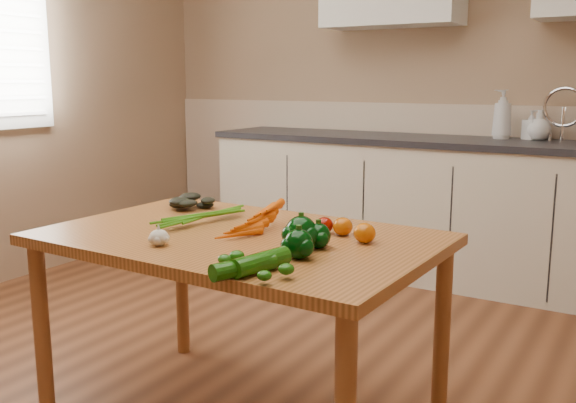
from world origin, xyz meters
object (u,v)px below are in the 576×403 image
(tomato_a, at_px, (324,225))
(carrot_bunch, at_px, (240,220))
(pepper_b, at_px, (318,236))
(zucchini_b, at_px, (244,267))
(soap_bottle_c, at_px, (539,125))
(pepper_c, at_px, (299,244))
(garlic_bulb, at_px, (159,238))
(zucchini_a, at_px, (261,262))
(leafy_greens, at_px, (191,197))
(pepper_a, at_px, (301,232))
(soap_bottle_a, at_px, (502,114))
(tomato_b, at_px, (343,226))
(soap_bottle_b, at_px, (531,125))
(tomato_c, at_px, (365,233))
(table, at_px, (240,256))

(tomato_a, bearing_deg, carrot_bunch, -160.43)
(pepper_b, xyz_separation_m, zucchini_b, (-0.04, -0.37, -0.01))
(soap_bottle_c, xyz_separation_m, pepper_c, (-0.24, -2.48, -0.22))
(garlic_bulb, height_order, zucchini_a, zucchini_a)
(pepper_c, bearing_deg, garlic_bulb, -167.86)
(leafy_greens, relative_size, pepper_a, 1.87)
(soap_bottle_a, bearing_deg, garlic_bulb, -48.89)
(pepper_a, relative_size, zucchini_b, 0.52)
(soap_bottle_a, height_order, tomato_b, soap_bottle_a)
(soap_bottle_b, bearing_deg, tomato_c, 117.09)
(pepper_a, bearing_deg, table, 168.58)
(soap_bottle_b, height_order, zucchini_a, soap_bottle_b)
(pepper_c, xyz_separation_m, tomato_c, (0.09, 0.28, -0.01))
(pepper_a, relative_size, zucchini_a, 0.52)
(soap_bottle_a, bearing_deg, soap_bottle_b, 67.30)
(soap_bottle_a, xyz_separation_m, soap_bottle_c, (0.21, 0.03, -0.06))
(leafy_greens, distance_m, tomato_c, 0.87)
(pepper_a, height_order, zucchini_b, pepper_a)
(soap_bottle_a, bearing_deg, soap_bottle_c, 61.12)
(garlic_bulb, bearing_deg, zucchini_a, -9.21)
(soap_bottle_c, distance_m, zucchini_b, 2.74)
(soap_bottle_c, xyz_separation_m, zucchini_b, (-0.29, -2.71, -0.24))
(pepper_a, bearing_deg, zucchini_b, -88.20)
(table, relative_size, soap_bottle_a, 4.58)
(soap_bottle_b, relative_size, tomato_b, 2.57)
(pepper_a, relative_size, pepper_b, 1.29)
(zucchini_b, bearing_deg, pepper_b, 84.48)
(leafy_greens, bearing_deg, pepper_c, -29.24)
(tomato_c, bearing_deg, tomato_b, 151.87)
(pepper_a, relative_size, pepper_c, 1.15)
(soap_bottle_c, bearing_deg, pepper_a, 11.97)
(pepper_b, relative_size, tomato_b, 1.16)
(leafy_greens, bearing_deg, tomato_c, -10.17)
(tomato_c, xyz_separation_m, zucchini_b, (-0.14, -0.50, -0.01))
(carrot_bunch, relative_size, tomato_a, 4.02)
(pepper_b, bearing_deg, carrot_bunch, 166.70)
(garlic_bulb, distance_m, tomato_a, 0.58)
(pepper_c, bearing_deg, zucchini_a, -97.94)
(carrot_bunch, distance_m, tomato_c, 0.47)
(tomato_c, bearing_deg, zucchini_b, -105.15)
(carrot_bunch, xyz_separation_m, garlic_bulb, (-0.09, -0.33, -0.01))
(soap_bottle_b, bearing_deg, zucchini_a, 115.02)
(pepper_c, relative_size, zucchini_b, 0.45)
(table, relative_size, zucchini_b, 6.94)
(pepper_b, distance_m, tomato_a, 0.21)
(soap_bottle_c, distance_m, pepper_c, 2.50)
(zucchini_a, bearing_deg, tomato_a, 96.99)
(pepper_b, bearing_deg, zucchini_a, -92.99)
(table, distance_m, pepper_c, 0.40)
(soap_bottle_c, distance_m, tomato_c, 2.22)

